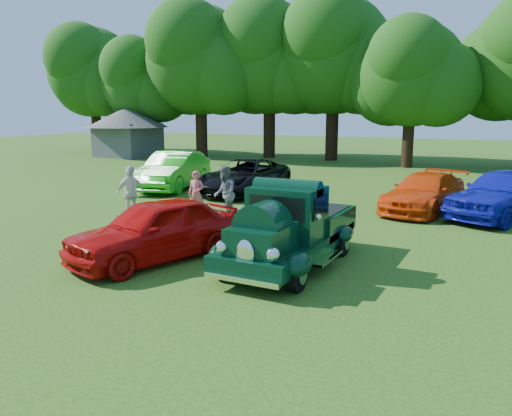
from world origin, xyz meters
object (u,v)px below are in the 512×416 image
at_px(red_convertible, 156,229).
at_px(back_car_blue, 504,194).
at_px(hero_pickup, 291,231).
at_px(spectator_pink, 196,194).
at_px(spectator_white, 130,193).
at_px(back_car_lime, 174,171).
at_px(spectator_grey, 225,194).
at_px(back_car_orange, 425,193).
at_px(gazebo, 128,126).
at_px(back_car_black, 245,177).

xyz_separation_m(red_convertible, back_car_blue, (7.22, 9.05, 0.10)).
distance_m(hero_pickup, spectator_pink, 6.20).
distance_m(hero_pickup, spectator_white, 6.92).
distance_m(red_convertible, back_car_blue, 11.58).
bearing_deg(back_car_lime, spectator_grey, -54.40).
distance_m(spectator_pink, spectator_white, 2.17).
distance_m(back_car_orange, gazebo, 27.73).
relative_size(back_car_black, gazebo, 0.83).
relative_size(hero_pickup, red_convertible, 1.09).
bearing_deg(back_car_lime, red_convertible, -69.45).
distance_m(back_car_lime, back_car_blue, 13.58).
height_order(hero_pickup, spectator_white, hero_pickup).
bearing_deg(back_car_orange, spectator_white, -133.13).
bearing_deg(back_car_lime, back_car_blue, -14.77).
bearing_deg(back_car_blue, hero_pickup, -92.93).
bearing_deg(back_car_lime, spectator_pink, -60.31).
height_order(back_car_orange, gazebo, gazebo).
bearing_deg(back_car_blue, back_car_black, -158.52).
bearing_deg(back_car_orange, back_car_blue, 10.23).
bearing_deg(back_car_black, red_convertible, -75.31).
bearing_deg(spectator_pink, hero_pickup, -47.52).
xyz_separation_m(hero_pickup, gazebo, (-23.01, 20.44, 1.60)).
bearing_deg(back_car_orange, spectator_pink, -135.61).
xyz_separation_m(red_convertible, back_car_lime, (-6.36, 9.21, 0.11)).
relative_size(back_car_blue, spectator_pink, 3.21).
height_order(hero_pickup, gazebo, gazebo).
relative_size(spectator_grey, gazebo, 0.28).
xyz_separation_m(hero_pickup, back_car_orange, (1.69, 7.97, -0.13)).
xyz_separation_m(hero_pickup, spectator_white, (-6.60, 2.06, 0.08)).
xyz_separation_m(spectator_pink, gazebo, (-17.95, 16.85, 1.63)).
distance_m(back_car_orange, back_car_blue, 2.53).
bearing_deg(gazebo, spectator_white, -48.23).
xyz_separation_m(back_car_orange, spectator_pink, (-6.76, -4.38, 0.09)).
relative_size(back_car_black, spectator_pink, 3.45).
xyz_separation_m(back_car_blue, gazebo, (-27.23, 12.51, 1.56)).
bearing_deg(hero_pickup, back_car_black, 124.58).
height_order(red_convertible, gazebo, gazebo).
distance_m(back_car_lime, spectator_pink, 6.23).
distance_m(red_convertible, gazebo, 29.46).
bearing_deg(back_car_black, gazebo, 143.31).
height_order(hero_pickup, spectator_pink, hero_pickup).
xyz_separation_m(spectator_grey, spectator_white, (-2.81, -1.29, -0.01)).
xyz_separation_m(back_car_blue, spectator_grey, (-8.01, -4.57, 0.06)).
relative_size(back_car_black, spectator_white, 2.99).
xyz_separation_m(hero_pickup, red_convertible, (-3.01, -1.13, -0.06)).
bearing_deg(back_car_blue, back_car_lime, -155.61).
distance_m(back_car_blue, spectator_pink, 10.24).
bearing_deg(gazebo, spectator_pink, -43.18).
bearing_deg(back_car_black, spectator_white, -98.14).
height_order(red_convertible, spectator_grey, spectator_grey).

